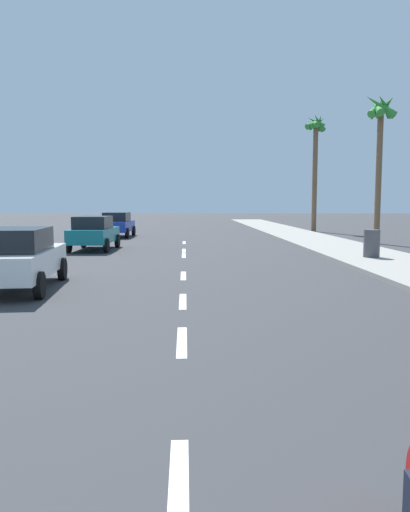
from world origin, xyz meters
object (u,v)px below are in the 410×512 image
(palm_tree_far, at_px, (380,125))
(trash_bin_far, at_px, (372,243))
(palm_tree_distant, at_px, (315,142))
(parked_car_white, at_px, (15,257))
(parked_car_blue, at_px, (117,224))
(parked_car_teal, at_px, (94,232))

(palm_tree_far, height_order, trash_bin_far, palm_tree_far)
(palm_tree_distant, bearing_deg, parked_car_white, -119.22)
(palm_tree_far, height_order, palm_tree_distant, palm_tree_distant)
(parked_car_blue, distance_m, palm_tree_distant, 16.16)
(parked_car_blue, xyz_separation_m, trash_bin_far, (11.38, -13.66, -0.18))
(trash_bin_far, bearing_deg, palm_tree_far, 67.98)
(parked_car_teal, bearing_deg, trash_bin_far, -20.29)
(parked_car_white, xyz_separation_m, palm_tree_distant, (14.02, 25.07, 5.84))
(parked_car_blue, height_order, palm_tree_far, palm_tree_far)
(parked_car_teal, relative_size, palm_tree_far, 0.51)
(trash_bin_far, bearing_deg, parked_car_teal, 157.06)
(parked_car_teal, xyz_separation_m, trash_bin_far, (11.29, -4.78, -0.18))
(parked_car_white, height_order, trash_bin_far, parked_car_white)
(parked_car_teal, relative_size, palm_tree_distant, 0.46)
(parked_car_teal, distance_m, palm_tree_far, 15.74)
(parked_car_white, height_order, palm_tree_distant, palm_tree_distant)
(palm_tree_far, xyz_separation_m, trash_bin_far, (-3.18, -7.87, -5.55))
(parked_car_white, relative_size, palm_tree_far, 0.55)
(parked_car_white, xyz_separation_m, parked_car_teal, (0.09, 10.71, -0.00))
(parked_car_blue, distance_m, trash_bin_far, 17.78)
(parked_car_teal, relative_size, parked_car_blue, 1.01)
(parked_car_white, xyz_separation_m, parked_car_blue, (-0.00, 19.58, -0.00))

